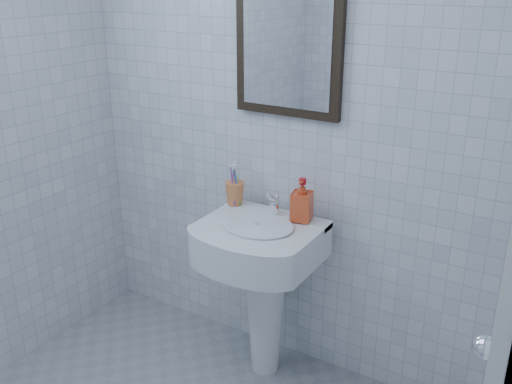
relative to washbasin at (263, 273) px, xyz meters
The scene contains 8 objects.
wall_back 0.74m from the washbasin, 88.10° to the left, with size 2.20×0.02×2.50m, color silver.
wall_right 1.64m from the washbasin, 41.64° to the right, with size 0.02×2.40×2.50m, color silver.
washbasin is the anchor object (origin of this frame).
faucet 0.32m from the washbasin, 90.00° to the left, with size 0.05×0.11×0.12m.
toothbrush_cup 0.40m from the washbasin, 154.62° to the left, with size 0.09×0.09×0.11m, color #D7773E, non-canonical shape.
soap_dispenser 0.39m from the washbasin, 37.66° to the left, with size 0.09×0.09×0.19m, color red.
wall_mirror 1.03m from the washbasin, 90.00° to the left, with size 0.50×0.04×0.62m.
hand_towel 1.13m from the washbasin, 13.86° to the right, with size 0.03×0.16×0.38m, color beige.
Camera 1 is at (1.16, -1.00, 1.84)m, focal length 40.00 mm.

